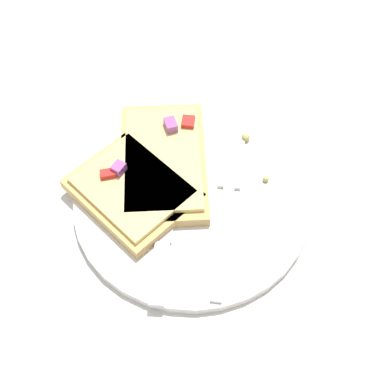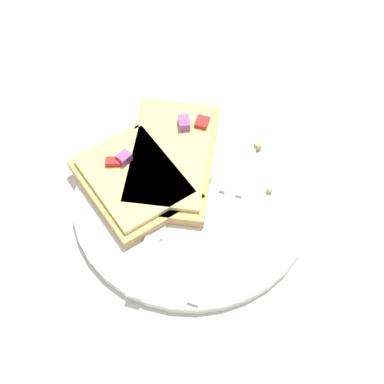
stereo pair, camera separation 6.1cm
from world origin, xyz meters
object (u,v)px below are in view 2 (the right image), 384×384
(knife, at_px, (155,232))
(pizza_slice_main, at_px, (171,157))
(fork, at_px, (227,204))
(plate, at_px, (192,200))
(napkin, at_px, (105,369))
(pizza_slice_corner, at_px, (135,180))

(knife, xyz_separation_m, pizza_slice_main, (0.02, -0.10, 0.01))
(fork, distance_m, knife, 0.09)
(plate, height_order, napkin, plate)
(knife, distance_m, pizza_slice_main, 0.10)
(plate, xyz_separation_m, knife, (0.02, 0.06, 0.01))
(plate, xyz_separation_m, pizza_slice_main, (0.04, -0.04, 0.02))
(pizza_slice_main, xyz_separation_m, napkin, (-0.03, 0.25, -0.02))
(plate, bearing_deg, knife, 69.34)
(pizza_slice_corner, bearing_deg, napkin, -39.47)
(fork, relative_size, pizza_slice_main, 1.21)
(plate, distance_m, pizza_slice_main, 0.06)
(fork, relative_size, pizza_slice_corner, 1.33)
(plate, height_order, pizza_slice_corner, pizza_slice_corner)
(pizza_slice_main, height_order, napkin, pizza_slice_main)
(pizza_slice_main, relative_size, napkin, 1.59)
(pizza_slice_main, xyz_separation_m, pizza_slice_corner, (0.03, 0.05, -0.00))
(fork, xyz_separation_m, knife, (0.06, 0.06, 0.00))
(pizza_slice_main, bearing_deg, pizza_slice_corner, 136.65)
(pizza_slice_corner, xyz_separation_m, napkin, (-0.06, 0.20, -0.02))
(pizza_slice_main, distance_m, pizza_slice_corner, 0.05)
(plate, relative_size, pizza_slice_main, 1.46)
(plate, relative_size, pizza_slice_corner, 1.62)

